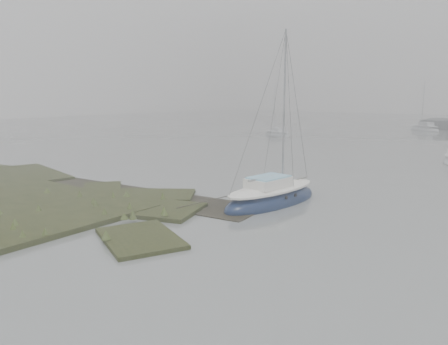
# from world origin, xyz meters

# --- Properties ---
(ground) EXTENTS (160.00, 160.00, 0.00)m
(ground) POSITION_xyz_m (0.00, 30.00, 0.00)
(ground) COLOR slate
(ground) RESTS_ON ground
(sailboat_main) EXTENTS (2.86, 6.50, 8.88)m
(sailboat_main) POSITION_xyz_m (1.50, 7.03, 0.28)
(sailboat_main) COLOR #0E1B3B
(sailboat_main) RESTS_ON ground
(sailboat_far_a) EXTENTS (4.94, 3.40, 6.67)m
(sailboat_far_a) POSITION_xyz_m (-15.71, 36.72, 0.21)
(sailboat_far_a) COLOR #A9AEB3
(sailboat_far_a) RESTS_ON ground
(sailboat_far_c) EXTENTS (5.46, 4.77, 7.75)m
(sailboat_far_c) POSITION_xyz_m (-2.97, 56.67, 0.24)
(sailboat_far_c) COLOR #B8BDC3
(sailboat_far_c) RESTS_ON ground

